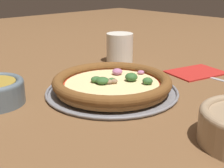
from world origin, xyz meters
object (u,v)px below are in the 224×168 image
Objects in this scene: drinking_cup at (120,48)px; napkin at (196,72)px; pizza_tray at (112,91)px; fork at (198,74)px; pizza at (112,83)px.

napkin is at bearing -72.75° from drinking_cup.
drinking_cup is at bearing 41.93° from pizza_tray.
fork is at bearing -75.02° from drinking_cup.
pizza is 1.69× the size of fork.
pizza is (0.00, -0.00, 0.02)m from pizza_tray.
pizza is 0.28m from fork.
napkin is 1.05× the size of fork.
pizza_tray is 0.28m from drinking_cup.
pizza_tray and napkin have the same top height.
drinking_cup is (0.21, 0.19, 0.02)m from pizza.
fork is at bearing -11.85° from pizza.
pizza is 1.61× the size of napkin.
drinking_cup is at bearing 17.83° from fork.
pizza_tray is 3.37× the size of drinking_cup.
napkin is at bearing -27.37° from fork.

